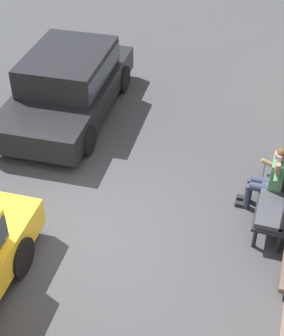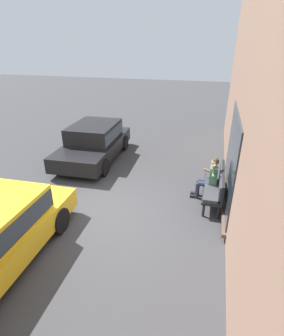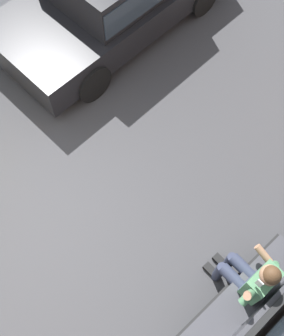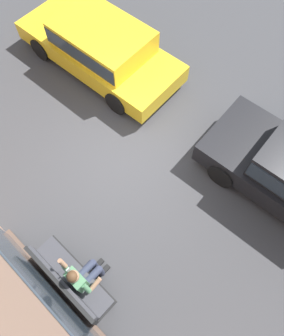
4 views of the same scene
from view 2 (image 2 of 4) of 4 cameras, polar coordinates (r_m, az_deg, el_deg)
name	(u,v)px [view 2 (image 2 of 4)]	position (r m, az deg, el deg)	size (l,w,h in m)	color
ground_plane	(107,212)	(7.55, -7.59, -9.48)	(60.00, 60.00, 0.00)	#38383A
building_facade	(257,110)	(5.83, 23.66, 11.54)	(18.00, 0.51, 6.22)	#93705B
bench	(217,185)	(7.94, 15.94, -3.52)	(1.85, 0.55, 1.01)	black
person_on_phone	(210,177)	(8.03, 14.49, -1.97)	(0.73, 0.74, 1.34)	#2D3347
parked_car_near	(94,140)	(10.76, -10.35, 5.95)	(4.32, 2.15, 1.43)	black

